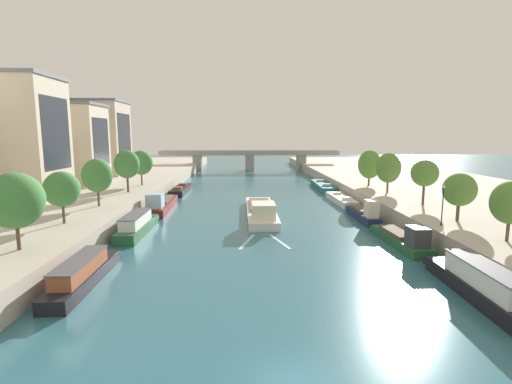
% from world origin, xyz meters
% --- Properties ---
extents(quay_left, '(36.00, 170.00, 2.35)m').
position_xyz_m(quay_left, '(-34.84, 55.00, 1.18)').
color(quay_left, '#B7AD9E').
rests_on(quay_left, ground).
extents(quay_right, '(36.00, 170.00, 2.35)m').
position_xyz_m(quay_right, '(34.84, 55.00, 1.18)').
color(quay_right, '#B7AD9E').
rests_on(quay_right, ground).
extents(barge_midriver, '(4.13, 20.55, 2.98)m').
position_xyz_m(barge_midriver, '(0.40, 37.57, 0.88)').
color(barge_midriver, silver).
rests_on(barge_midriver, ground).
extents(wake_behind_barge, '(5.60, 5.88, 0.03)m').
position_xyz_m(wake_behind_barge, '(0.02, 24.41, 0.01)').
color(wake_behind_barge, '#A0CCD6').
rests_on(wake_behind_barge, ground).
extents(moored_boat_left_lone, '(2.21, 12.13, 2.27)m').
position_xyz_m(moored_boat_left_lone, '(-14.84, 12.82, 0.95)').
color(moored_boat_left_lone, black).
rests_on(moored_boat_left_lone, ground).
extents(moored_boat_left_downstream, '(2.47, 12.18, 2.53)m').
position_xyz_m(moored_boat_left_downstream, '(-14.84, 28.49, 1.06)').
color(moored_boat_left_downstream, '#235633').
rests_on(moored_boat_left_downstream, ground).
extents(moored_boat_left_end, '(3.38, 14.96, 3.31)m').
position_xyz_m(moored_boat_left_end, '(-15.02, 42.52, 0.99)').
color(moored_boat_left_end, maroon).
rests_on(moored_boat_left_end, ground).
extents(moored_boat_left_upstream, '(2.93, 13.07, 2.32)m').
position_xyz_m(moored_boat_left_upstream, '(-14.70, 60.47, 0.64)').
color(moored_boat_left_upstream, black).
rests_on(moored_boat_left_upstream, ground).
extents(moored_boat_right_gap_after, '(2.70, 13.18, 2.70)m').
position_xyz_m(moored_boat_right_gap_after, '(14.86, 9.11, 1.12)').
color(moored_boat_right_gap_after, black).
rests_on(moored_boat_right_gap_after, ground).
extents(moored_boat_right_far, '(2.70, 11.66, 2.84)m').
position_xyz_m(moored_boat_right_far, '(14.68, 22.29, 0.83)').
color(moored_boat_right_far, '#235633').
rests_on(moored_boat_right_far, ground).
extents(moored_boat_right_end, '(1.97, 10.77, 3.31)m').
position_xyz_m(moored_boat_right_end, '(14.49, 34.57, 0.95)').
color(moored_boat_right_end, '#1E284C').
rests_on(moored_boat_right_end, ground).
extents(moored_boat_right_downstream, '(2.90, 12.90, 2.18)m').
position_xyz_m(moored_boat_right_downstream, '(14.79, 48.25, 0.57)').
color(moored_boat_right_downstream, silver).
rests_on(moored_boat_right_downstream, ground).
extents(moored_boat_right_lone, '(3.36, 16.49, 2.29)m').
position_xyz_m(moored_boat_right_lone, '(15.15, 65.28, 0.62)').
color(moored_boat_right_lone, '#23666B').
rests_on(moored_boat_right_lone, ground).
extents(tree_left_far, '(4.53, 4.53, 6.41)m').
position_xyz_m(tree_left_far, '(-20.66, 14.58, 6.48)').
color(tree_left_far, brown).
rests_on(tree_left_far, quay_left).
extents(tree_left_by_lamp, '(3.69, 3.69, 5.57)m').
position_xyz_m(tree_left_by_lamp, '(-21.32, 24.05, 6.05)').
color(tree_left_by_lamp, brown).
rests_on(tree_left_by_lamp, quay_left).
extents(tree_left_end_of_row, '(3.90, 3.90, 6.26)m').
position_xyz_m(tree_left_end_of_row, '(-21.27, 33.90, 6.42)').
color(tree_left_end_of_row, brown).
rests_on(tree_left_end_of_row, quay_left).
extents(tree_left_distant, '(4.03, 4.03, 6.86)m').
position_xyz_m(tree_left_distant, '(-21.04, 46.15, 6.91)').
color(tree_left_distant, brown).
rests_on(tree_left_distant, quay_left).
extents(tree_left_second, '(4.25, 4.25, 6.45)m').
position_xyz_m(tree_left_second, '(-20.96, 54.53, 6.55)').
color(tree_left_second, brown).
rests_on(tree_left_second, quay_left).
extents(tree_right_nearest, '(3.30, 3.30, 5.40)m').
position_xyz_m(tree_right_nearest, '(21.27, 15.67, 5.84)').
color(tree_right_nearest, brown).
rests_on(tree_right_nearest, quay_right).
extents(tree_right_past_mid, '(3.49, 3.49, 5.28)m').
position_xyz_m(tree_right_past_mid, '(21.33, 23.74, 5.81)').
color(tree_right_past_mid, brown).
rests_on(tree_right_past_mid, quay_right).
extents(tree_right_far, '(3.53, 3.53, 6.06)m').
position_xyz_m(tree_right_far, '(22.03, 33.36, 6.62)').
color(tree_right_far, brown).
rests_on(tree_right_far, quay_right).
extents(tree_right_midway, '(3.92, 3.92, 6.47)m').
position_xyz_m(tree_right_midway, '(21.34, 44.38, 6.37)').
color(tree_right_midway, brown).
rests_on(tree_right_midway, quay_right).
extents(tree_right_second, '(4.15, 4.15, 6.52)m').
position_xyz_m(tree_right_second, '(21.10, 52.91, 6.24)').
color(tree_right_second, brown).
rests_on(tree_right_second, quay_right).
extents(lamppost_right_bank, '(0.28, 0.28, 4.18)m').
position_xyz_m(lamppost_right_bank, '(18.53, 21.81, 4.66)').
color(lamppost_right_bank, black).
rests_on(lamppost_right_bank, quay_right).
extents(building_left_corner, '(14.93, 10.47, 17.77)m').
position_xyz_m(building_left_corner, '(-36.33, 40.22, 11.26)').
color(building_left_corner, beige).
rests_on(building_left_corner, quay_left).
extents(building_left_tall, '(15.80, 10.03, 15.05)m').
position_xyz_m(building_left_tall, '(-36.33, 56.48, 9.89)').
color(building_left_tall, beige).
rests_on(building_left_tall, quay_left).
extents(building_left_far_end, '(13.64, 11.98, 17.04)m').
position_xyz_m(building_left_far_end, '(-36.33, 74.30, 10.89)').
color(building_left_far_end, '#B2A38E').
rests_on(building_left_far_end, quay_left).
extents(bridge_far, '(57.68, 4.40, 6.47)m').
position_xyz_m(bridge_far, '(0.00, 107.70, 4.09)').
color(bridge_far, gray).
rests_on(bridge_far, ground).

